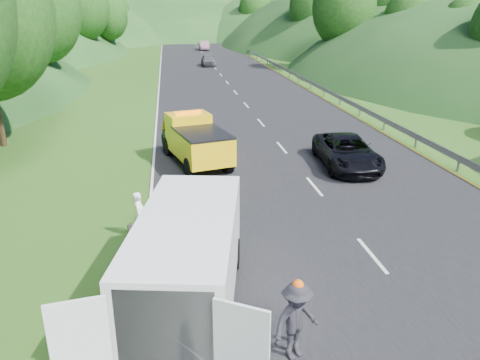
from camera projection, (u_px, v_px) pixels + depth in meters
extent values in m
plane|color=#38661E|center=(264.00, 233.00, 15.90)|extent=(320.00, 320.00, 0.00)
cube|color=black|center=(221.00, 75.00, 53.42)|extent=(14.00, 200.00, 0.02)
cube|color=gray|center=(262.00, 62.00, 66.04)|extent=(0.06, 140.00, 1.52)
cylinder|color=black|center=(168.00, 146.00, 24.20)|extent=(0.56, 1.00, 0.95)
cylinder|color=black|center=(201.00, 143.00, 24.87)|extent=(0.56, 1.00, 0.95)
cylinder|color=black|center=(190.00, 168.00, 20.93)|extent=(0.56, 1.00, 0.95)
cylinder|color=black|center=(227.00, 163.00, 21.59)|extent=(0.56, 1.00, 0.95)
cube|color=yellow|center=(189.00, 131.00, 23.53)|extent=(2.36, 1.99, 1.80)
cube|color=yellow|center=(203.00, 147.00, 21.77)|extent=(2.84, 3.65, 1.23)
cube|color=black|center=(202.00, 133.00, 21.54)|extent=(2.84, 3.65, 0.09)
cube|color=black|center=(183.00, 136.00, 24.69)|extent=(2.12, 1.58, 0.66)
cube|color=black|center=(180.00, 137.00, 25.25)|extent=(1.98, 0.69, 0.47)
cube|color=yellow|center=(180.00, 123.00, 24.76)|extent=(2.03, 1.20, 1.04)
cube|color=orange|center=(188.00, 113.00, 23.20)|extent=(1.35, 0.57, 0.15)
cube|color=black|center=(185.00, 122.00, 23.98)|extent=(1.76, 0.53, 0.85)
cylinder|color=black|center=(166.00, 252.00, 13.78)|extent=(0.50, 0.94, 0.89)
cylinder|color=black|center=(233.00, 253.00, 13.70)|extent=(0.50, 0.94, 0.89)
cylinder|color=black|center=(132.00, 337.00, 10.22)|extent=(0.50, 0.94, 0.89)
cylinder|color=black|center=(224.00, 340.00, 10.14)|extent=(0.50, 0.94, 0.89)
cube|color=white|center=(188.00, 255.00, 11.49)|extent=(3.36, 6.13, 2.06)
cube|color=white|center=(203.00, 219.00, 14.52)|extent=(2.38, 1.41, 1.12)
cube|color=black|center=(201.00, 195.00, 14.00)|extent=(2.10, 0.77, 0.93)
cube|color=black|center=(166.00, 329.00, 8.82)|extent=(1.88, 0.47, 1.79)
cube|color=white|center=(80.00, 345.00, 8.41)|extent=(1.06, 0.23, 1.90)
cube|color=white|center=(241.00, 350.00, 8.29)|extent=(0.94, 0.60, 1.90)
imported|color=white|center=(141.00, 236.00, 15.72)|extent=(0.50, 0.63, 1.56)
imported|color=#D6B772|center=(181.00, 259.00, 14.29)|extent=(0.57, 0.54, 0.92)
imported|color=black|center=(295.00, 357.00, 10.29)|extent=(1.37, 1.16, 1.84)
cube|color=#625E4A|center=(134.00, 232.00, 15.40)|extent=(0.39, 0.30, 0.55)
imported|color=black|center=(346.00, 166.00, 22.62)|extent=(2.83, 5.43, 1.46)
imported|color=#4A494E|center=(208.00, 66.00, 61.62)|extent=(1.76, 4.37, 1.49)
imported|color=#7D5367|center=(204.00, 50.00, 84.86)|extent=(1.66, 4.75, 1.57)
imported|color=#96584B|center=(197.00, 42.00, 104.59)|extent=(2.01, 4.95, 1.44)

